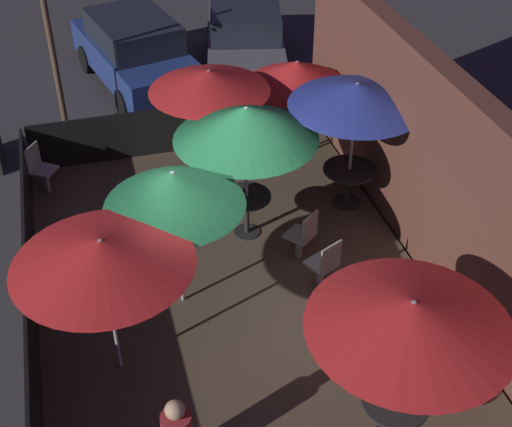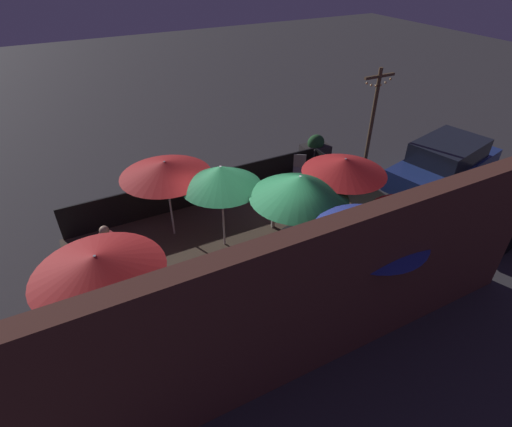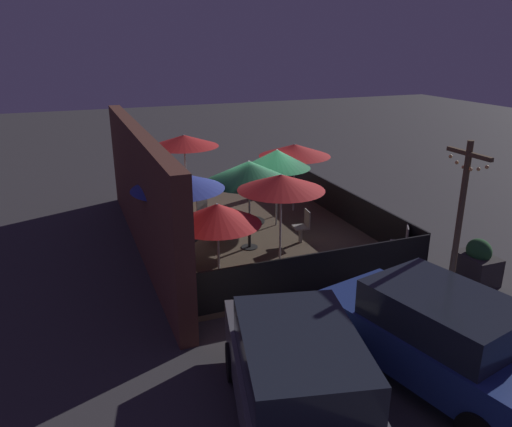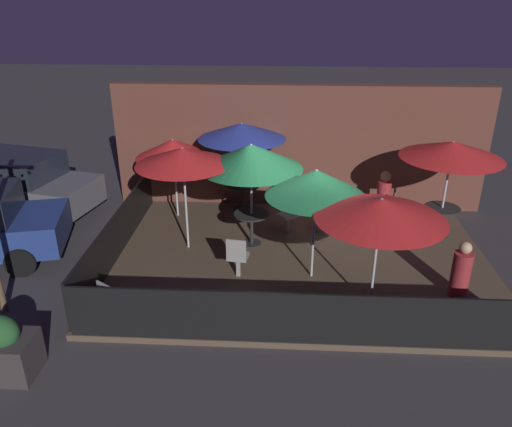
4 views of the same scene
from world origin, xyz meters
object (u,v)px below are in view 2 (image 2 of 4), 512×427
(dining_table_2, at_px, (359,287))
(dining_table_0, at_px, (296,240))
(patio_umbrella_5, at_px, (221,176))
(dining_table_1, at_px, (115,326))
(patron_1, at_px, (109,248))
(patron_0, at_px, (191,335))
(patio_chair_0, at_px, (250,285))
(planter_box, at_px, (315,151))
(parked_car_0, at_px, (445,164))
(patio_umbrella_3, at_px, (414,208))
(light_post, at_px, (372,119))
(patio_umbrella_2, at_px, (371,227))
(patio_chair_2, at_px, (278,272))
(patio_umbrella_1, at_px, (97,264))
(patio_umbrella_0, at_px, (300,187))
(patio_chair_3, at_px, (299,168))
(patio_umbrella_4, at_px, (165,168))
(patio_umbrella_6, at_px, (345,166))
(patio_chair_1, at_px, (272,211))
(patio_chair_4, at_px, (168,318))

(dining_table_2, bearing_deg, dining_table_0, -79.39)
(patio_umbrella_5, bearing_deg, dining_table_1, 32.54)
(dining_table_1, bearing_deg, patron_1, -97.39)
(patron_0, bearing_deg, dining_table_2, 76.34)
(dining_table_2, bearing_deg, patio_chair_0, -30.28)
(planter_box, relative_size, parked_car_0, 0.24)
(patio_umbrella_3, bearing_deg, light_post, -120.21)
(patio_umbrella_2, relative_size, patio_chair_0, 2.55)
(patio_chair_2, relative_size, patron_0, 0.71)
(patio_umbrella_1, relative_size, dining_table_2, 2.53)
(patio_umbrella_0, height_order, dining_table_0, patio_umbrella_0)
(patio_chair_2, bearing_deg, dining_table_0, -0.00)
(patron_0, xyz_separation_m, parked_car_0, (-9.31, -2.45, 0.13))
(patio_umbrella_0, distance_m, dining_table_0, 1.49)
(patio_umbrella_3, xyz_separation_m, patio_chair_3, (-0.15, -4.67, -1.29))
(patio_chair_3, relative_size, light_post, 0.25)
(patio_chair_2, relative_size, parked_car_0, 0.21)
(dining_table_1, bearing_deg, patio_chair_2, 179.12)
(dining_table_2, bearing_deg, patio_chair_2, -45.12)
(patio_umbrella_4, bearing_deg, light_post, -177.33)
(dining_table_1, xyz_separation_m, patio_chair_2, (-3.50, 0.05, -0.09))
(patron_0, bearing_deg, patio_umbrella_0, 108.21)
(patio_umbrella_5, xyz_separation_m, dining_table_1, (3.07, 1.96, -1.43))
(patio_umbrella_2, bearing_deg, patron_1, -40.79)
(patio_chair_3, relative_size, parked_car_0, 0.21)
(patio_umbrella_0, relative_size, dining_table_0, 2.96)
(patio_umbrella_1, distance_m, patio_umbrella_4, 3.64)
(patio_umbrella_0, xyz_separation_m, patron_0, (3.20, 1.49, -1.49))
(planter_box, bearing_deg, patio_umbrella_3, 75.19)
(patio_umbrella_6, height_order, patio_chair_3, patio_umbrella_6)
(dining_table_0, relative_size, dining_table_1, 0.99)
(patio_chair_1, bearing_deg, patio_umbrella_4, -102.67)
(patio_umbrella_5, xyz_separation_m, planter_box, (-4.83, -2.97, -1.68))
(patio_umbrella_4, bearing_deg, patio_umbrella_3, 138.38)
(parked_car_0, bearing_deg, patio_chair_1, -18.14)
(patio_umbrella_6, relative_size, dining_table_1, 2.89)
(patio_umbrella_3, height_order, patio_umbrella_5, patio_umbrella_5)
(patio_umbrella_1, relative_size, patio_umbrella_3, 1.15)
(patio_umbrella_3, distance_m, patio_umbrella_6, 1.84)
(patio_umbrella_2, height_order, patio_chair_1, patio_umbrella_2)
(patio_umbrella_3, distance_m, patio_chair_4, 5.63)
(patio_umbrella_0, distance_m, patio_umbrella_5, 1.87)
(patio_umbrella_2, bearing_deg, patio_chair_3, -109.26)
(planter_box, bearing_deg, patio_umbrella_4, 18.13)
(patio_umbrella_5, relative_size, planter_box, 2.16)
(patio_umbrella_0, xyz_separation_m, patio_chair_1, (-0.19, -1.48, -1.60))
(patio_umbrella_3, bearing_deg, patio_chair_1, -58.30)
(dining_table_1, xyz_separation_m, planter_box, (-7.90, -4.93, -0.24))
(planter_box, bearing_deg, patio_umbrella_0, 50.65)
(dining_table_1, bearing_deg, parked_car_0, -171.39)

